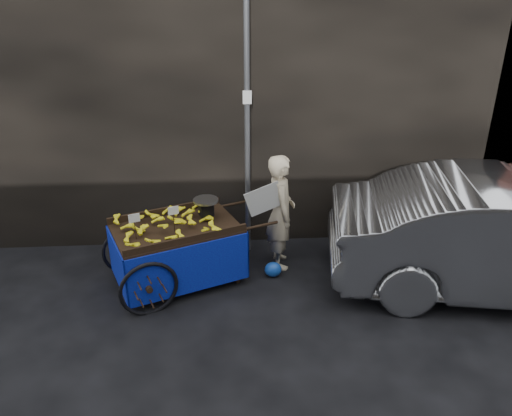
{
  "coord_description": "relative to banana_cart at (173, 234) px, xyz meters",
  "views": [
    {
      "loc": [
        -0.03,
        -5.51,
        3.91
      ],
      "look_at": [
        0.37,
        0.5,
        1.09
      ],
      "focal_mm": 35.0,
      "sensor_mm": 36.0,
      "label": 1
    }
  ],
  "objects": [
    {
      "name": "building_wall",
      "position": [
        1.15,
        2.13,
        1.74
      ],
      "size": [
        13.5,
        2.0,
        5.0
      ],
      "color": "black",
      "rests_on": "ground"
    },
    {
      "name": "street_pole",
      "position": [
        1.06,
        0.83,
        1.25
      ],
      "size": [
        0.12,
        0.1,
        4.0
      ],
      "color": "slate",
      "rests_on": "ground"
    },
    {
      "name": "plastic_bag",
      "position": [
        1.37,
        0.04,
        -0.65
      ],
      "size": [
        0.24,
        0.2,
        0.22
      ],
      "primitive_type": "ellipsoid",
      "color": "#1645A9",
      "rests_on": "ground"
    },
    {
      "name": "vendor",
      "position": [
        1.5,
        0.38,
        0.09
      ],
      "size": [
        0.76,
        0.64,
        1.7
      ],
      "rotation": [
        0.0,
        0.0,
        1.61
      ],
      "color": "tan",
      "rests_on": "ground"
    },
    {
      "name": "ground",
      "position": [
        0.76,
        -0.47,
        -0.76
      ],
      "size": [
        80.0,
        80.0,
        0.0
      ],
      "primitive_type": "plane",
      "color": "black",
      "rests_on": "ground"
    },
    {
      "name": "banana_cart",
      "position": [
        0.0,
        0.0,
        0.0
      ],
      "size": [
        2.47,
        1.78,
        1.23
      ],
      "rotation": [
        0.0,
        0.0,
        0.39
      ],
      "color": "black",
      "rests_on": "ground"
    }
  ]
}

